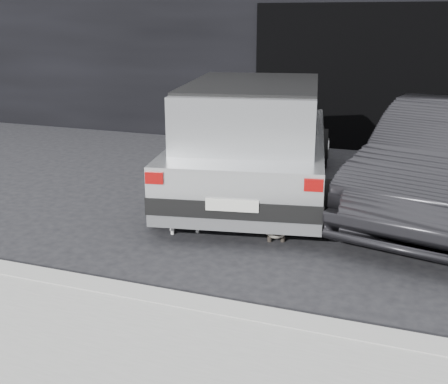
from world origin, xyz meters
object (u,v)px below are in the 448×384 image
(cat_white, at_px, (187,218))
(cat_siamese, at_px, (275,226))
(silver_hatchback, at_px, (254,134))
(second_car, at_px, (448,160))

(cat_white, bearing_deg, cat_siamese, 69.16)
(silver_hatchback, bearing_deg, second_car, -9.97)
(silver_hatchback, xyz_separation_m, second_car, (2.47, 0.04, -0.16))
(silver_hatchback, relative_size, cat_white, 7.18)
(second_car, distance_m, cat_siamese, 2.38)
(cat_siamese, bearing_deg, silver_hatchback, -84.03)
(cat_siamese, bearing_deg, cat_white, -10.82)
(second_car, height_order, cat_white, second_car)
(cat_siamese, bearing_deg, second_car, -159.06)
(second_car, relative_size, cat_siamese, 5.18)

